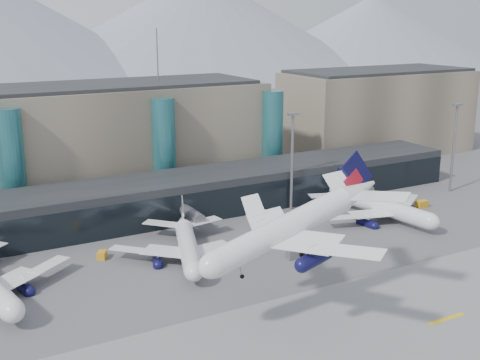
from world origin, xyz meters
name	(u,v)px	position (x,y,z in m)	size (l,w,h in m)	color
ground	(298,309)	(0.00, 0.00, 0.00)	(900.00, 900.00, 0.00)	#515154
runway_strip	(353,349)	(0.00, -15.00, 0.02)	(400.00, 40.00, 0.04)	slate
runway_markings	(353,349)	(0.00, -15.00, 0.05)	(128.00, 1.00, 0.02)	gold
concourse	(171,197)	(-0.02, 57.73, 4.97)	(170.00, 27.00, 10.00)	black
terminal_main	(41,144)	(-25.00, 90.00, 15.44)	(130.00, 30.00, 31.00)	gray
terminal_east	(377,112)	(95.00, 90.00, 15.44)	(70.00, 30.00, 31.00)	gray
teal_towers	(93,156)	(-14.99, 74.01, 14.01)	(116.40, 19.40, 46.00)	#296C72
mountain_ridge	(16,22)	(15.97, 380.00, 45.74)	(910.00, 400.00, 110.00)	gray
lightmast_mid	(292,156)	(30.00, 48.00, 14.42)	(3.00, 1.20, 25.60)	slate
lightmast_right	(454,143)	(80.00, 40.00, 14.42)	(3.00, 1.20, 25.60)	slate
hero_jet	(300,216)	(-1.49, -2.02, 17.87)	(36.76, 37.46, 12.08)	silver
jet_parked_mid	(187,237)	(-7.13, 31.45, 4.17)	(32.39, 34.31, 11.02)	silver
jet_parked_right	(375,200)	(45.11, 32.45, 4.40)	(35.73, 35.94, 11.64)	silver
veh_b	(102,255)	(-23.54, 38.59, 0.78)	(2.70, 1.66, 1.56)	gold
veh_c	(296,253)	(12.48, 19.30, 1.10)	(3.96, 2.09, 2.20)	#515055
veh_d	(261,214)	(19.67, 46.00, 0.83)	(2.90, 1.55, 1.66)	silver
veh_e	(422,204)	(61.49, 32.48, 0.91)	(3.23, 1.83, 1.83)	gold
veh_g	(327,214)	(34.51, 38.33, 0.78)	(2.67, 1.56, 1.56)	silver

